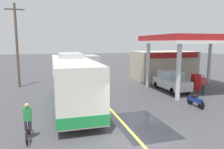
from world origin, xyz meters
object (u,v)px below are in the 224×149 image
minibus_opposing_lane (90,61)px  pedestrian_near_pump (203,83)px  car_at_pump (171,80)px  cyclist_on_shoulder (28,123)px  coach_bus_main (72,82)px  motorcycle_parked_forecourt (195,100)px  pedestrian_by_shop (163,79)px

minibus_opposing_lane → pedestrian_near_pump: bearing=-70.4°
car_at_pump → cyclist_on_shoulder: 13.79m
car_at_pump → coach_bus_main: bearing=-166.1°
cyclist_on_shoulder → motorcycle_parked_forecourt: bearing=11.6°
cyclist_on_shoulder → pedestrian_by_shop: bearing=35.7°
car_at_pump → motorcycle_parked_forecourt: bearing=-101.8°
car_at_pump → pedestrian_near_pump: bearing=-44.2°
coach_bus_main → car_at_pump: bearing=13.9°
car_at_pump → minibus_opposing_lane: 17.26m
cyclist_on_shoulder → pedestrian_near_pump: size_ratio=1.10×
minibus_opposing_lane → pedestrian_near_pump: size_ratio=3.69×
coach_bus_main → pedestrian_by_shop: 9.84m
car_at_pump → minibus_opposing_lane: minibus_opposing_lane is taller
minibus_opposing_lane → cyclist_on_shoulder: 24.84m
car_at_pump → motorcycle_parked_forecourt: (-1.03, -4.94, -0.57)m
minibus_opposing_lane → pedestrian_by_shop: minibus_opposing_lane is taller
minibus_opposing_lane → motorcycle_parked_forecourt: minibus_opposing_lane is taller
car_at_pump → motorcycle_parked_forecourt: size_ratio=2.33×
cyclist_on_shoulder → pedestrian_by_shop: cyclist_on_shoulder is taller
car_at_pump → pedestrian_by_shop: 1.24m
car_at_pump → motorcycle_parked_forecourt: 5.08m
motorcycle_parked_forecourt → cyclist_on_shoulder: bearing=-168.4°
minibus_opposing_lane → car_at_pump: bearing=-74.5°
coach_bus_main → minibus_opposing_lane: 19.49m
minibus_opposing_lane → motorcycle_parked_forecourt: 21.89m
coach_bus_main → pedestrian_by_shop: (9.15, 3.52, -0.79)m
coach_bus_main → pedestrian_near_pump: (11.27, 0.36, -0.79)m
coach_bus_main → motorcycle_parked_forecourt: 8.76m
cyclist_on_shoulder → motorcycle_parked_forecourt: 10.98m
car_at_pump → pedestrian_by_shop: bearing=95.9°
minibus_opposing_lane → pedestrian_by_shop: bearing=-73.8°
cyclist_on_shoulder → pedestrian_by_shop: size_ratio=1.10×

